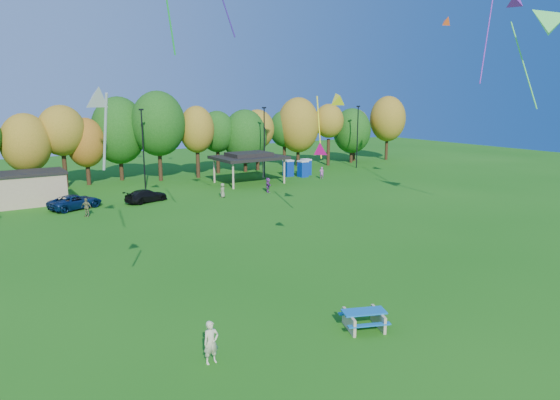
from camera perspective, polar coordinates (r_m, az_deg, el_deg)
ground at (r=24.53m, az=10.84°, el=-13.77°), size 160.00×160.00×0.00m
tree_line at (r=63.19m, az=-19.59°, el=6.98°), size 93.57×10.55×11.15m
lamp_posts at (r=58.78m, az=-15.37°, el=5.93°), size 64.50×0.25×9.09m
utility_building at (r=54.83m, az=-26.55°, el=1.26°), size 6.30×4.30×3.25m
pavilion at (r=60.95m, az=-3.57°, el=4.95°), size 8.20×6.20×3.77m
porta_potties at (r=66.54m, az=2.19°, el=3.69°), size 3.75×2.68×2.18m
picnic_table at (r=23.84m, az=9.56°, el=-13.18°), size 2.44×2.25×0.86m
kite_flyer at (r=20.82m, az=-7.88°, el=-15.82°), size 0.66×0.44×1.78m
car_c at (r=50.97m, az=-22.35°, el=-0.19°), size 5.39×3.80×1.36m
car_d at (r=51.97m, az=-15.04°, el=0.48°), size 4.78×3.06×1.29m
far_person_0 at (r=64.58m, az=4.78°, el=3.11°), size 0.67×0.62×1.53m
far_person_3 at (r=55.24m, az=-1.39°, el=1.74°), size 1.04×1.61×1.66m
far_person_4 at (r=52.69m, az=-6.57°, el=1.09°), size 0.89×0.84×1.53m
far_person_5 at (r=47.32m, az=-21.26°, el=-0.79°), size 0.97×0.98×1.66m
kite_0 at (r=38.43m, az=6.48°, el=11.45°), size 1.87×3.19×5.42m
kite_2 at (r=58.76m, az=18.53°, el=18.90°), size 1.47×1.67×1.37m
kite_4 at (r=29.76m, az=4.64°, el=6.03°), size 1.55×1.55×1.25m
kite_6 at (r=20.07m, az=-20.12°, el=11.07°), size 0.97×2.10×3.40m
kite_11 at (r=42.52m, az=27.88°, el=17.84°), size 3.58×4.83×8.02m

